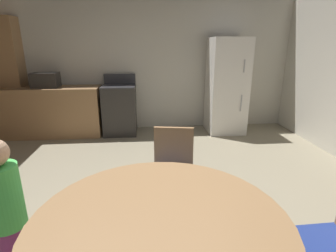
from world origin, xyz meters
TOP-DOWN VIEW (x-y plane):
  - ground_plane at (0.00, 0.00)m, footprint 14.00×14.00m
  - wall_back at (0.00, 3.17)m, footprint 5.97×0.12m
  - kitchen_counter at (-1.78, 2.77)m, footprint 1.82×0.60m
  - pantry_column at (-2.46, 2.95)m, footprint 0.44×0.36m
  - oven_range at (-0.52, 2.77)m, footprint 0.60×0.60m
  - refrigerator at (1.50, 2.72)m, footprint 0.68×0.68m
  - microwave at (-1.80, 2.77)m, footprint 0.44×0.32m
  - dining_table at (0.04, -0.88)m, footprint 1.34×1.34m
  - chair_north at (0.22, 0.19)m, footprint 0.46×0.46m
  - person_child at (-0.91, -0.52)m, footprint 0.28×0.28m

SIDE VIEW (x-z plane):
  - ground_plane at x=0.00m, z-range 0.00..0.00m
  - kitchen_counter at x=-1.78m, z-range 0.00..0.90m
  - oven_range at x=-0.52m, z-range -0.08..1.02m
  - chair_north at x=0.22m, z-range 0.07..0.94m
  - person_child at x=-0.91m, z-range 0.03..1.12m
  - dining_table at x=0.04m, z-range 0.23..0.99m
  - refrigerator at x=1.50m, z-range 0.00..1.76m
  - microwave at x=-1.80m, z-range 0.90..1.16m
  - pantry_column at x=-2.46m, z-range 0.00..2.10m
  - wall_back at x=0.00m, z-range 0.00..2.70m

